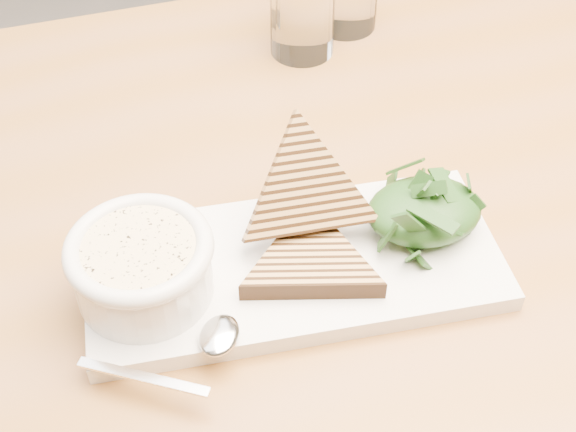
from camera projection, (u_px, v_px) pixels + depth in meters
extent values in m
cube|color=brown|center=(333.00, 224.00, 0.76)|extent=(1.30, 0.91, 0.04)
cube|color=white|center=(294.00, 266.00, 0.69)|extent=(0.36, 0.17, 0.02)
cylinder|color=white|center=(143.00, 273.00, 0.64)|extent=(0.11, 0.11, 0.04)
cylinder|color=beige|center=(139.00, 250.00, 0.62)|extent=(0.09, 0.09, 0.01)
torus|color=white|center=(139.00, 248.00, 0.62)|extent=(0.12, 0.12, 0.01)
ellipsoid|color=black|center=(424.00, 211.00, 0.69)|extent=(0.10, 0.08, 0.04)
ellipsoid|color=silver|center=(219.00, 335.00, 0.62)|extent=(0.05, 0.05, 0.01)
cube|color=silver|center=(143.00, 377.00, 0.59)|extent=(0.09, 0.06, 0.00)
cylinder|color=white|center=(302.00, 8.00, 0.90)|extent=(0.07, 0.07, 0.11)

